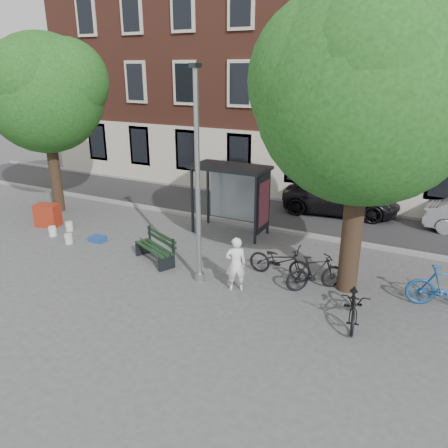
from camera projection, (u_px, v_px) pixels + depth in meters
ground at (200, 280)px, 13.04m from camera, size 90.00×90.00×0.00m
road at (282, 215)px, 18.88m from camera, size 40.00×4.00×0.01m
curb_near at (264, 227)px, 17.19m from camera, size 40.00×0.25×0.12m
curb_far at (297, 202)px, 20.54m from camera, size 40.00×0.25×0.12m
building_row at (331, 46)px, 21.54m from camera, size 30.00×8.00×14.00m
lamppost at (198, 190)px, 12.10m from camera, size 0.28×0.35×6.11m
tree_right at (367, 84)px, 10.56m from camera, size 5.76×5.60×8.20m
tree_left at (42, 88)px, 17.59m from camera, size 5.18×4.86×7.40m
bus_shelter at (241, 185)px, 16.08m from camera, size 2.85×1.45×2.62m
painter at (236, 264)px, 12.23m from camera, size 0.70×0.64×1.60m
bench at (156, 249)px, 14.21m from camera, size 1.85×1.25×0.92m
bike_a at (280, 261)px, 13.14m from camera, size 1.98×0.73×1.03m
bike_b at (446, 287)px, 11.39m from camera, size 2.03×0.95×1.18m
bike_c at (354, 304)px, 10.75m from camera, size 1.01×1.98×0.99m
bike_d at (315, 273)px, 12.35m from camera, size 1.65×1.52×1.05m
car_dark at (341, 198)px, 18.89m from camera, size 5.14×2.87×1.36m
red_stand at (48, 215)px, 17.40m from camera, size 1.03×0.82×0.90m
blue_crate at (98, 239)px, 15.93m from camera, size 0.55×0.41×0.20m
bucket_a at (53, 231)px, 16.46m from camera, size 0.36×0.36×0.36m
bucket_b at (69, 239)px, 15.73m from camera, size 0.37×0.37×0.36m
bucket_c at (69, 226)px, 16.97m from camera, size 0.29×0.29×0.36m
notice_sign at (351, 246)px, 12.33m from camera, size 0.29×0.14×1.77m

